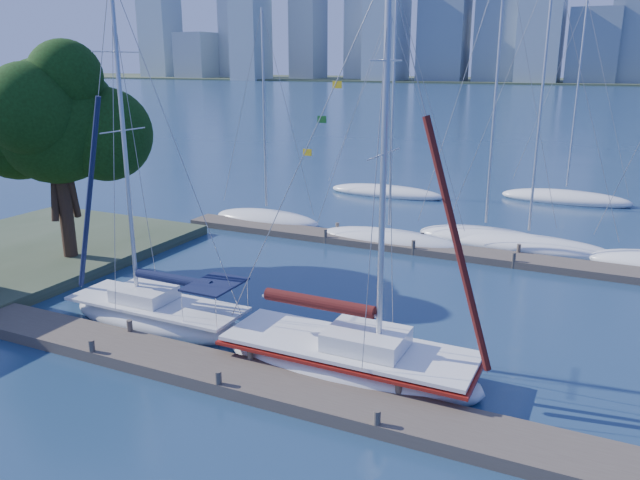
% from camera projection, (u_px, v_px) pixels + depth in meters
% --- Properties ---
extents(ground, '(700.00, 700.00, 0.00)m').
position_uv_depth(ground, '(236.00, 382.00, 19.40)').
color(ground, navy).
rests_on(ground, ground).
extents(near_dock, '(26.00, 2.00, 0.40)m').
position_uv_depth(near_dock, '(235.00, 376.00, 19.35)').
color(near_dock, brown).
rests_on(near_dock, ground).
extents(far_dock, '(30.00, 1.80, 0.36)m').
position_uv_depth(far_dock, '(436.00, 250.00, 32.41)').
color(far_dock, brown).
rests_on(far_dock, ground).
extents(far_shore, '(800.00, 100.00, 1.50)m').
position_uv_depth(far_shore, '(603.00, 82.00, 297.10)').
color(far_shore, '#38472D').
rests_on(far_shore, ground).
extents(tree, '(7.98, 7.28, 10.58)m').
position_uv_depth(tree, '(55.00, 118.00, 28.51)').
color(tree, '#322016').
rests_on(tree, ground).
extents(sailboat_navy, '(7.64, 2.53, 13.01)m').
position_uv_depth(sailboat_navy, '(156.00, 297.00, 23.39)').
color(sailboat_navy, white).
rests_on(sailboat_navy, ground).
extents(sailboat_maroon, '(8.73, 2.87, 12.68)m').
position_uv_depth(sailboat_maroon, '(349.00, 346.00, 19.70)').
color(sailboat_maroon, white).
rests_on(sailboat_maroon, ground).
extents(bg_boat_0, '(7.35, 3.50, 12.92)m').
position_uv_depth(bg_boat_0, '(267.00, 219.00, 38.38)').
color(bg_boat_0, white).
rests_on(bg_boat_0, ground).
extents(bg_boat_1, '(8.32, 4.07, 13.59)m').
position_uv_depth(bg_boat_1, '(389.00, 239.00, 34.00)').
color(bg_boat_1, white).
rests_on(bg_boat_1, ground).
extents(bg_boat_2, '(7.72, 4.08, 15.52)m').
position_uv_depth(bg_boat_2, '(485.00, 237.00, 34.28)').
color(bg_boat_2, white).
rests_on(bg_boat_2, ground).
extents(bg_boat_3, '(8.67, 2.54, 14.69)m').
position_uv_depth(bg_boat_3, '(528.00, 245.00, 32.88)').
color(bg_boat_3, white).
rests_on(bg_boat_3, ground).
extents(bg_boat_6, '(9.00, 4.37, 13.04)m').
position_uv_depth(bg_boat_6, '(386.00, 192.00, 46.44)').
color(bg_boat_6, white).
rests_on(bg_boat_6, ground).
extents(bg_boat_7, '(9.03, 5.98, 13.98)m').
position_uv_depth(bg_boat_7, '(565.00, 198.00, 44.21)').
color(bg_boat_7, white).
rests_on(bg_boat_7, ground).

